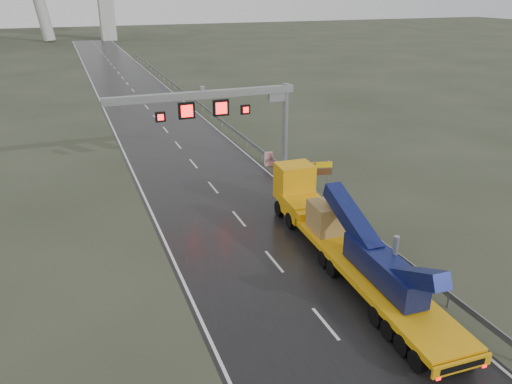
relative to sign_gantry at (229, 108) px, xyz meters
name	(u,v)px	position (x,y,z in m)	size (l,w,h in m)	color
ground	(306,300)	(-2.10, -17.99, -5.61)	(400.00, 400.00, 0.00)	#2D3425
road	(155,117)	(-2.10, 22.01, -5.60)	(11.00, 200.00, 0.02)	black
guardrail	(231,127)	(4.00, 12.01, -4.91)	(0.20, 140.00, 1.40)	gray
sign_gantry	(229,108)	(0.00, 0.00, 0.00)	(14.90, 1.20, 7.42)	#B6B6B1
heavy_haul_truck	(338,231)	(1.47, -14.67, -3.99)	(3.37, 17.94, 4.19)	#EC9F0D
exit_sign_pair	(322,171)	(5.00, -6.13, -3.79)	(1.48, 0.45, 2.60)	gray
striped_barrier	(269,159)	(3.90, 1.31, -5.02)	(0.70, 0.38, 1.18)	red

